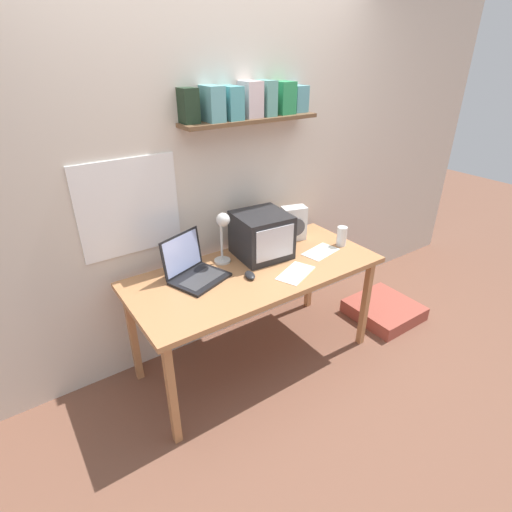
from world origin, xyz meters
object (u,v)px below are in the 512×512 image
laptop (192,268)px  juice_glass (342,237)px  crt_monitor (262,235)px  open_notebook (321,252)px  floor_cushion (384,310)px  desk_lamp (223,230)px  printed_handout (296,273)px  computer_mouse (250,275)px  space_heater (294,223)px  corner_desk (256,278)px

laptop → juice_glass: bearing=-30.4°
crt_monitor → laptop: bearing=-174.8°
open_notebook → floor_cushion: size_ratio=0.56×
desk_lamp → printed_handout: 0.55m
computer_mouse → laptop: bearing=144.8°
printed_handout → juice_glass: bearing=13.7°
desk_lamp → crt_monitor: bearing=5.4°
computer_mouse → open_notebook: computer_mouse is taller
desk_lamp → computer_mouse: size_ratio=3.16×
printed_handout → open_notebook: 0.37m
juice_glass → open_notebook: 0.21m
printed_handout → floor_cushion: bearing=0.3°
juice_glass → space_heater: space_heater is taller
space_heater → computer_mouse: 0.67m
corner_desk → laptop: bearing=159.2°
space_heater → computer_mouse: size_ratio=2.17×
juice_glass → open_notebook: bearing=179.8°
computer_mouse → floor_cushion: 1.49m
laptop → desk_lamp: desk_lamp is taller
open_notebook → floor_cushion: bearing=-10.6°
corner_desk → laptop: 0.43m
space_heater → computer_mouse: space_heater is taller
desk_lamp → open_notebook: (0.66, -0.24, -0.25)m
crt_monitor → space_heater: (0.35, 0.08, -0.03)m
printed_handout → floor_cushion: printed_handout is taller
juice_glass → space_heater: 0.37m
crt_monitor → laptop: (-0.54, -0.00, -0.08)m
crt_monitor → floor_cushion: bearing=-12.6°
space_heater → floor_cushion: 1.16m
printed_handout → computer_mouse: bearing=155.3°
printed_handout → laptop: bearing=149.6°
laptop → floor_cushion: 1.80m
corner_desk → open_notebook: bearing=-5.9°
desk_lamp → juice_glass: desk_lamp is taller
space_heater → printed_handout: (-0.32, -0.42, -0.13)m
floor_cushion → laptop: bearing=168.4°
floor_cushion → open_notebook: bearing=169.4°
corner_desk → open_notebook: (0.52, -0.05, 0.06)m
space_heater → computer_mouse: bearing=-137.7°
printed_handout → open_notebook: bearing=21.3°
laptop → computer_mouse: (0.30, -0.21, -0.05)m
corner_desk → juice_glass: juice_glass is taller
juice_glass → computer_mouse: (-0.81, -0.01, -0.05)m
desk_lamp → printed_handout: bearing=-37.5°
laptop → computer_mouse: size_ratio=3.42×
laptop → juice_glass: (1.11, -0.20, -0.00)m
crt_monitor → printed_handout: bearing=-80.1°
juice_glass → floor_cushion: size_ratio=0.28×
desk_lamp → juice_glass: (0.86, -0.24, -0.19)m
printed_handout → corner_desk: bearing=134.2°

